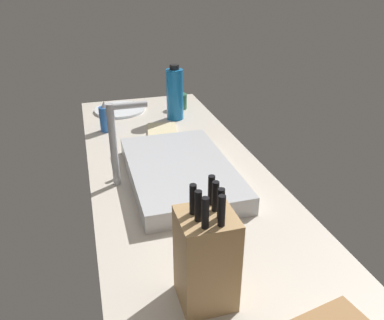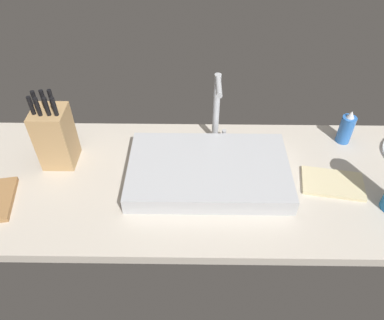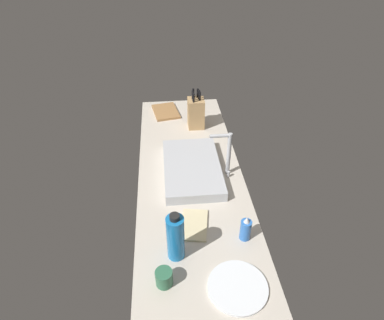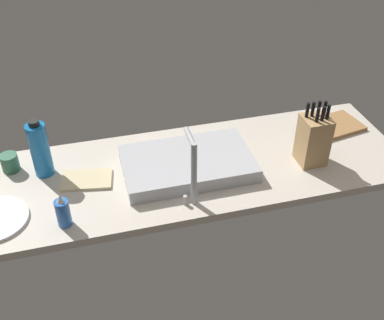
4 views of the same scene
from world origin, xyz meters
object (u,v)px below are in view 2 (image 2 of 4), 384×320
Objects in this scene: faucet at (217,106)px; soap_bottle at (346,128)px; sink_basin at (209,171)px; knife_block at (55,136)px; dish_towel at (333,183)px.

faucet is 2.03× the size of soap_bottle.
sink_basin is 55.57cm from soap_bottle.
soap_bottle is (104.36, 12.30, -5.31)cm from knife_block.
soap_bottle reaches higher than sink_basin.
sink_basin is 23.86cm from faucet.
soap_bottle is 25.70cm from dish_towel.
sink_basin is 2.67× the size of dish_towel.
knife_block reaches higher than dish_towel.
faucet reaches higher than sink_basin.
faucet is 49.75cm from soap_bottle.
knife_block is at bearing -173.28° from soap_bottle.
sink_basin is 53.90cm from knife_block.
faucet is at bearing 12.10° from knife_block.
dish_towel is (94.63, -10.87, -10.69)cm from knife_block.
faucet is at bearing -179.42° from soap_bottle.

